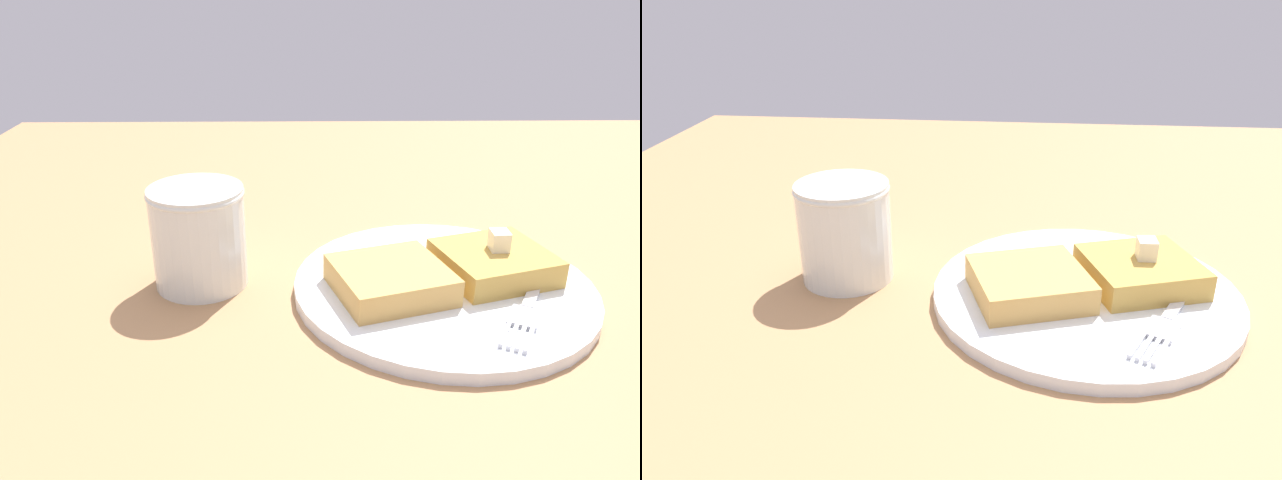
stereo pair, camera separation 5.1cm
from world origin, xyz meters
The scene contains 7 objects.
table_surface centered at (0.00, 0.00, 1.50)cm, with size 120.11×120.11×2.99cm, color #A5784E.
plate centered at (0.08, 0.01, 3.58)cm, with size 24.75×24.75×1.05cm.
toast_slice_left centered at (-4.47, -1.45, 5.17)cm, with size 8.59×8.09×2.25cm, color gold.
toast_slice_middle centered at (4.63, 1.46, 5.17)cm, with size 8.59×8.09×2.25cm, color tan.
butter_pat_primary centered at (-4.78, -1.69, 7.12)cm, with size 1.65×1.49×1.65cm, color #F4EDCB.
fork centered at (-5.99, 3.76, 4.23)cm, with size 8.67×14.85×0.36cm.
syrup_jar centered at (20.35, -2.36, 6.97)cm, with size 8.02×8.02×8.65cm.
Camera 1 is at (10.91, 45.37, 28.71)cm, focal length 35.00 mm.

